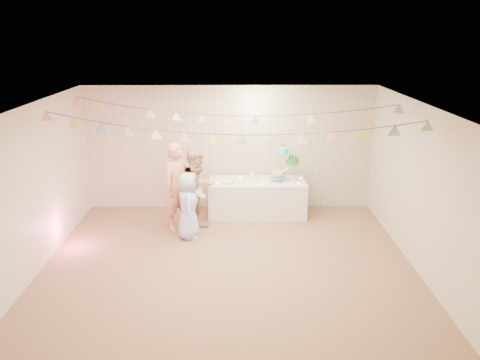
{
  "coord_description": "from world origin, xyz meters",
  "views": [
    {
      "loc": [
        0.14,
        -7.0,
        3.67
      ],
      "look_at": [
        0.2,
        0.8,
        1.15
      ],
      "focal_mm": 35.0,
      "sensor_mm": 36.0,
      "label": 1
    }
  ],
  "objects_px": {
    "cake_stand": "(285,163)",
    "person_adult_a": "(178,186)",
    "person_adult_b": "(198,190)",
    "table": "(257,198)",
    "person_child": "(188,206)"
  },
  "relations": [
    {
      "from": "cake_stand",
      "to": "person_child",
      "type": "bearing_deg",
      "value": -148.61
    },
    {
      "from": "table",
      "to": "person_adult_b",
      "type": "relative_size",
      "value": 1.21
    },
    {
      "from": "person_adult_a",
      "to": "person_adult_b",
      "type": "distance_m",
      "value": 0.41
    },
    {
      "from": "person_adult_b",
      "to": "table",
      "type": "bearing_deg",
      "value": -15.73
    },
    {
      "from": "cake_stand",
      "to": "person_adult_b",
      "type": "bearing_deg",
      "value": -154.18
    },
    {
      "from": "cake_stand",
      "to": "person_adult_a",
      "type": "xyz_separation_m",
      "value": [
        -2.08,
        -0.69,
        -0.26
      ]
    },
    {
      "from": "person_adult_b",
      "to": "person_child",
      "type": "xyz_separation_m",
      "value": [
        -0.16,
        -0.31,
        -0.19
      ]
    },
    {
      "from": "person_adult_b",
      "to": "person_child",
      "type": "bearing_deg",
      "value": -167.18
    },
    {
      "from": "cake_stand",
      "to": "person_child",
      "type": "distance_m",
      "value": 2.22
    },
    {
      "from": "cake_stand",
      "to": "person_adult_a",
      "type": "relative_size",
      "value": 0.42
    },
    {
      "from": "table",
      "to": "cake_stand",
      "type": "xyz_separation_m",
      "value": [
        0.55,
        0.05,
        0.74
      ]
    },
    {
      "from": "table",
      "to": "person_child",
      "type": "xyz_separation_m",
      "value": [
        -1.3,
        -1.08,
        0.25
      ]
    },
    {
      "from": "cake_stand",
      "to": "table",
      "type": "bearing_deg",
      "value": -174.81
    },
    {
      "from": "person_child",
      "to": "person_adult_a",
      "type": "bearing_deg",
      "value": 20.7
    },
    {
      "from": "person_adult_a",
      "to": "person_child",
      "type": "xyz_separation_m",
      "value": [
        0.23,
        -0.45,
        -0.22
      ]
    }
  ]
}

